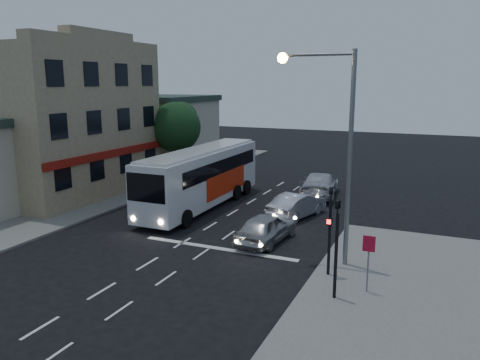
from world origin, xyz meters
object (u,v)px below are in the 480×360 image
at_px(tour_bus, 202,176).
at_px(streetlight, 335,134).
at_px(street_tree, 176,125).
at_px(traffic_signal_main, 330,220).
at_px(car_suv, 266,228).
at_px(car_sedan_a, 297,205).
at_px(traffic_signal_side, 337,237).
at_px(regulatory_sign, 369,254).
at_px(car_sedan_b, 320,184).

distance_m(tour_bus, streetlight, 12.18).
bearing_deg(streetlight, tour_bus, 147.02).
bearing_deg(street_tree, traffic_signal_main, -42.03).
relative_size(car_suv, streetlight, 0.48).
xyz_separation_m(car_sedan_a, streetlight, (3.48, -6.47, 5.01)).
bearing_deg(tour_bus, traffic_signal_side, -42.76).
relative_size(car_sedan_a, regulatory_sign, 2.00).
relative_size(traffic_signal_main, streetlight, 0.46).
bearing_deg(car_sedan_b, car_sedan_a, 82.91).
bearing_deg(street_tree, tour_bus, -48.20).
bearing_deg(car_suv, street_tree, -38.03).
height_order(tour_bus, street_tree, street_tree).
xyz_separation_m(traffic_signal_main, streetlight, (-0.26, 1.42, 3.31)).
distance_m(traffic_signal_main, traffic_signal_side, 2.10).
bearing_deg(traffic_signal_main, street_tree, 137.97).
relative_size(car_sedan_b, street_tree, 0.92).
bearing_deg(tour_bus, traffic_signal_main, -38.26).
distance_m(traffic_signal_side, streetlight, 4.84).
bearing_deg(street_tree, traffic_signal_side, -44.50).
bearing_deg(car_sedan_b, street_tree, -11.14).
distance_m(regulatory_sign, streetlight, 5.18).
relative_size(car_suv, car_sedan_a, 0.99).
relative_size(car_suv, traffic_signal_main, 1.06).
xyz_separation_m(regulatory_sign, street_tree, (-17.51, 15.26, 2.90)).
xyz_separation_m(car_suv, car_sedan_a, (0.13, 4.87, -0.02)).
height_order(car_sedan_a, traffic_signal_main, traffic_signal_main).
distance_m(car_sedan_a, traffic_signal_main, 8.89).
bearing_deg(traffic_signal_side, streetlight, 105.70).
bearing_deg(car_sedan_b, tour_bus, 35.47).
bearing_deg(street_tree, regulatory_sign, -41.08).
bearing_deg(regulatory_sign, car_suv, 144.02).
bearing_deg(traffic_signal_main, traffic_signal_side, -70.51).
xyz_separation_m(tour_bus, car_sedan_a, (6.26, 0.15, -1.29)).
xyz_separation_m(regulatory_sign, streetlight, (-1.96, 2.44, 4.14)).
relative_size(traffic_signal_main, traffic_signal_side, 1.00).
height_order(traffic_signal_main, streetlight, streetlight).
relative_size(tour_bus, traffic_signal_main, 2.98).
distance_m(tour_bus, regulatory_sign, 14.61).
xyz_separation_m(car_sedan_a, car_sedan_b, (-0.09, 5.69, 0.10)).
bearing_deg(car_sedan_a, traffic_signal_side, 128.91).
distance_m(tour_bus, street_tree, 9.07).
bearing_deg(tour_bus, street_tree, 131.31).
xyz_separation_m(car_sedan_b, street_tree, (-11.99, 0.67, 3.67)).
xyz_separation_m(car_sedan_b, traffic_signal_main, (3.82, -13.58, 1.59)).
xyz_separation_m(traffic_signal_main, street_tree, (-15.81, 14.25, 2.08)).
height_order(car_sedan_a, car_sedan_b, car_sedan_b).
xyz_separation_m(car_sedan_b, streetlight, (3.56, -12.16, 4.90)).
relative_size(car_sedan_a, traffic_signal_side, 1.07).
bearing_deg(tour_bus, car_sedan_a, 0.90).
xyz_separation_m(car_suv, streetlight, (3.60, -1.60, 4.99)).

